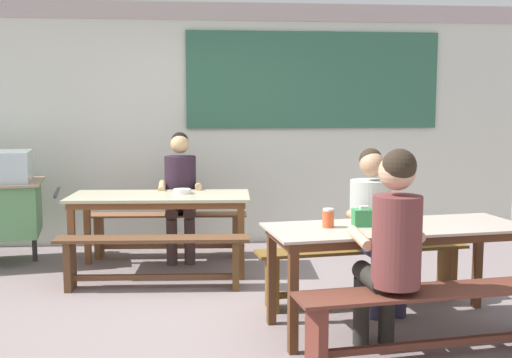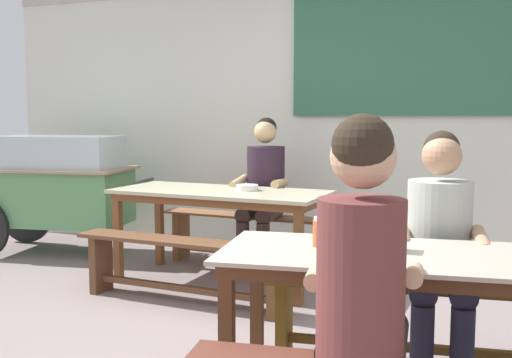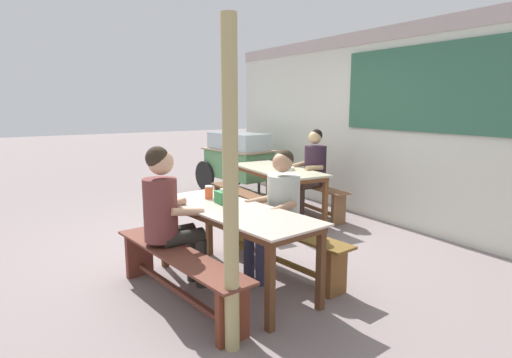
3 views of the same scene
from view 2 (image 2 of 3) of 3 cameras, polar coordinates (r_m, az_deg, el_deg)
name	(u,v)px [view 2 (image 2 of 3)]	position (r m, az deg, el deg)	size (l,w,h in m)	color
ground_plane	(232,348)	(3.62, -2.30, -15.72)	(40.00, 40.00, 0.00)	gray
backdrop_wall	(339,104)	(5.76, 7.88, 7.11)	(7.15, 0.23, 2.76)	silver
dining_table_far	(220,200)	(4.79, -3.42, -1.96)	(1.75, 0.83, 0.75)	#BCB796
dining_table_near	(435,272)	(2.70, 16.63, -8.47)	(1.92, 0.92, 0.75)	#BFAE9E
bench_far_back	(251,233)	(5.38, -0.49, -5.20)	(1.70, 0.36, 0.46)	brown
bench_far_front	(183,261)	(4.35, -6.99, -7.71)	(1.70, 0.35, 0.46)	brown
bench_near_back	(426,312)	(3.36, 15.82, -12.05)	(1.78, 0.50, 0.46)	brown
food_cart	(56,183)	(6.16, -18.46, -0.41)	(1.85, 1.03, 1.15)	#59945D
person_near_front	(363,278)	(2.17, 10.09, -9.20)	(0.43, 0.56, 1.35)	#2A2924
person_right_near_table	(440,239)	(3.19, 17.07, -5.49)	(0.48, 0.60, 1.27)	#2F2F47
person_center_facing	(264,185)	(5.19, 0.72, -0.54)	(0.44, 0.56, 1.33)	#4A3632
tissue_box	(381,236)	(2.71, 11.82, -5.31)	(0.16, 0.11, 0.14)	#2F8246
condiment_jar	(322,232)	(2.74, 6.27, -5.02)	(0.08, 0.08, 0.13)	#E1562C
soup_bowl	(247,188)	(4.75, -0.84, -0.82)	(0.17, 0.17, 0.05)	silver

